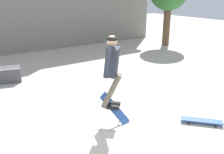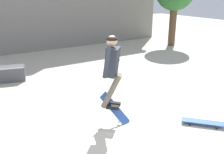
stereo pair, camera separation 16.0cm
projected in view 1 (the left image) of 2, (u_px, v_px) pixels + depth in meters
ground_plane at (114, 134)px, 4.93m from camera, size 40.00×40.00×0.00m
skater at (112, 66)px, 4.88m from camera, size 0.93×0.92×1.48m
skateboard_flipping at (115, 109)px, 5.26m from camera, size 0.58×0.44×0.73m
skateboard_resting at (202, 120)px, 5.30m from camera, size 0.72×0.77×0.08m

